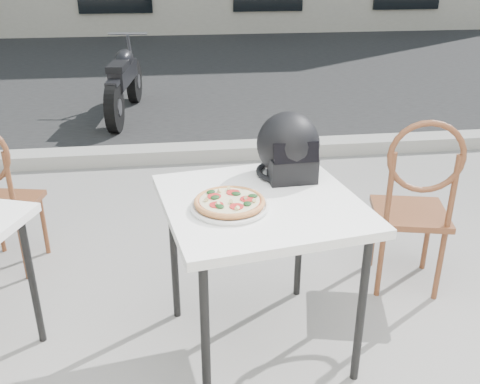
{
  "coord_description": "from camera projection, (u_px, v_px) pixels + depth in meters",
  "views": [
    {
      "loc": [
        -0.64,
        -1.65,
        1.75
      ],
      "look_at": [
        -0.37,
        0.37,
        0.83
      ],
      "focal_mm": 40.0,
      "sensor_mm": 36.0,
      "label": 1
    }
  ],
  "objects": [
    {
      "name": "curb",
      "position": [
        241.0,
        150.0,
        4.97
      ],
      "size": [
        30.0,
        0.25,
        0.12
      ],
      "primitive_type": "cube",
      "color": "gray",
      "rests_on": "ground"
    },
    {
      "name": "cafe_table_main",
      "position": [
        261.0,
        214.0,
        2.32
      ],
      "size": [
        0.94,
        0.94,
        0.78
      ],
      "rotation": [
        0.0,
        0.0,
        0.16
      ],
      "color": "white",
      "rests_on": "ground"
    },
    {
      "name": "helmet",
      "position": [
        288.0,
        148.0,
        2.48
      ],
      "size": [
        0.31,
        0.32,
        0.3
      ],
      "rotation": [
        0.0,
        0.0,
        0.05
      ],
      "color": "black",
      "rests_on": "cafe_table_main"
    },
    {
      "name": "pizza",
      "position": [
        230.0,
        201.0,
        2.19
      ],
      "size": [
        0.36,
        0.36,
        0.04
      ],
      "rotation": [
        0.0,
        0.0,
        -0.24
      ],
      "color": "#D38A4D",
      "rests_on": "plate"
    },
    {
      "name": "plate",
      "position": [
        230.0,
        206.0,
        2.2
      ],
      "size": [
        0.34,
        0.34,
        0.02
      ],
      "rotation": [
        0.0,
        0.0,
        0.04
      ],
      "color": "silver",
      "rests_on": "cafe_table_main"
    },
    {
      "name": "street_asphalt",
      "position": [
        208.0,
        70.0,
        8.61
      ],
      "size": [
        30.0,
        8.0,
        0.0
      ],
      "primitive_type": "cube",
      "color": "black",
      "rests_on": "ground"
    },
    {
      "name": "cafe_chair_main",
      "position": [
        416.0,
        198.0,
        2.81
      ],
      "size": [
        0.47,
        0.47,
        1.02
      ],
      "rotation": [
        0.0,
        0.0,
        2.91
      ],
      "color": "brown",
      "rests_on": "ground"
    },
    {
      "name": "motorcycle",
      "position": [
        124.0,
        82.0,
        6.08
      ],
      "size": [
        0.46,
        1.76,
        0.88
      ],
      "rotation": [
        0.0,
        0.0,
        -0.12
      ],
      "color": "black",
      "rests_on": "street_asphalt"
    }
  ]
}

